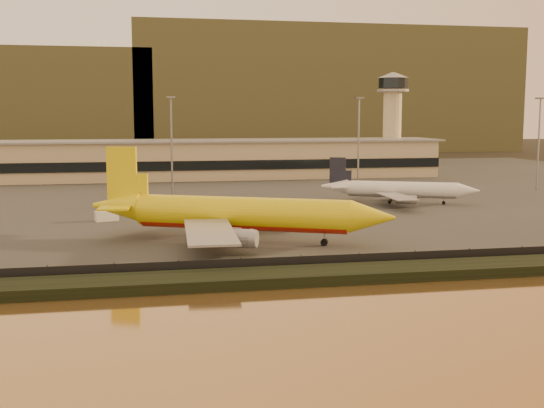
{
  "coord_description": "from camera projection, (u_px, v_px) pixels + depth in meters",
  "views": [
    {
      "loc": [
        -18.83,
        -98.46,
        20.81
      ],
      "look_at": [
        3.06,
        12.0,
        6.1
      ],
      "focal_mm": 45.0,
      "sensor_mm": 36.0,
      "label": 1
    }
  ],
  "objects": [
    {
      "name": "gse_vehicle_white",
      "position": [
        107.0,
        216.0,
        133.55
      ],
      "size": [
        4.76,
        3.06,
        1.98
      ],
      "primitive_type": "cube",
      "rotation": [
        0.0,
        0.0,
        0.26
      ],
      "color": "white",
      "rests_on": "tarmac"
    },
    {
      "name": "distant_hills",
      "position": [
        132.0,
        98.0,
        424.72
      ],
      "size": [
        470.0,
        160.0,
        70.0
      ],
      "color": "brown",
      "rests_on": "ground"
    },
    {
      "name": "terminal_building",
      "position": [
        151.0,
        160.0,
        220.6
      ],
      "size": [
        202.0,
        25.0,
        12.6
      ],
      "color": "tan",
      "rests_on": "tarmac"
    },
    {
      "name": "gse_vehicle_yellow",
      "position": [
        248.0,
        220.0,
        128.07
      ],
      "size": [
        4.81,
        3.16,
        1.99
      ],
      "primitive_type": "cube",
      "rotation": [
        0.0,
        0.0,
        0.29
      ],
      "color": "yellow",
      "rests_on": "tarmac"
    },
    {
      "name": "perimeter_fence",
      "position": [
        286.0,
        265.0,
        89.28
      ],
      "size": [
        300.0,
        0.05,
        2.2
      ],
      "primitive_type": "cube",
      "color": "black",
      "rests_on": "tarmac"
    },
    {
      "name": "dhl_cargo_jet",
      "position": [
        237.0,
        214.0,
        111.1
      ],
      "size": [
        48.62,
        46.08,
        15.35
      ],
      "rotation": [
        0.0,
        0.0,
        -0.43
      ],
      "color": "yellow",
      "rests_on": "tarmac"
    },
    {
      "name": "embankment",
      "position": [
        293.0,
        277.0,
        85.47
      ],
      "size": [
        320.0,
        7.0,
        1.4
      ],
      "primitive_type": "cube",
      "color": "black",
      "rests_on": "ground"
    },
    {
      "name": "control_tower",
      "position": [
        392.0,
        113.0,
        240.2
      ],
      "size": [
        11.2,
        11.2,
        35.5
      ],
      "color": "tan",
      "rests_on": "tarmac"
    },
    {
      "name": "ground",
      "position": [
        268.0,
        255.0,
        102.09
      ],
      "size": [
        900.0,
        900.0,
        0.0
      ],
      "primitive_type": "plane",
      "color": "black",
      "rests_on": "ground"
    },
    {
      "name": "apron_light_masts",
      "position": [
        270.0,
        135.0,
        175.9
      ],
      "size": [
        152.2,
        12.2,
        25.4
      ],
      "color": "slate",
      "rests_on": "tarmac"
    },
    {
      "name": "tarmac",
      "position": [
        205.0,
        188.0,
        194.48
      ],
      "size": [
        320.0,
        220.0,
        0.2
      ],
      "primitive_type": "cube",
      "color": "#2D2D2D",
      "rests_on": "ground"
    },
    {
      "name": "white_narrowbody_jet",
      "position": [
        399.0,
        190.0,
        160.33
      ],
      "size": [
        34.94,
        33.03,
        10.6
      ],
      "rotation": [
        0.0,
        0.0,
        -0.42
      ],
      "color": "white",
      "rests_on": "tarmac"
    }
  ]
}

